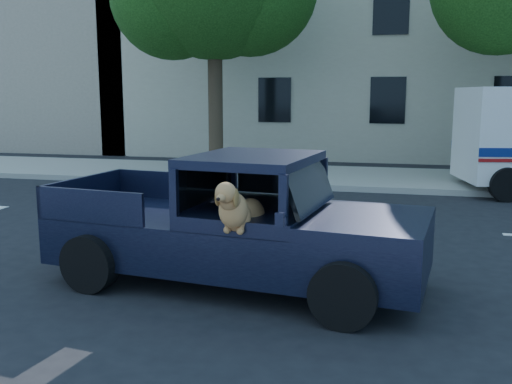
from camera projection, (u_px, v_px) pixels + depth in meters
ground at (285, 282)px, 7.39m from camera, size 120.00×120.00×0.00m
far_sidewalk at (346, 177)px, 16.19m from camera, size 60.00×4.00×0.15m
lane_stripes at (431, 230)px, 10.18m from camera, size 21.60×0.14×0.01m
building_main at (445, 39)px, 21.72m from camera, size 26.00×6.00×9.00m
building_left at (32, 59)px, 26.03m from camera, size 12.00×6.00×8.00m
pickup_truck at (231, 241)px, 7.26m from camera, size 4.88×2.68×1.68m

